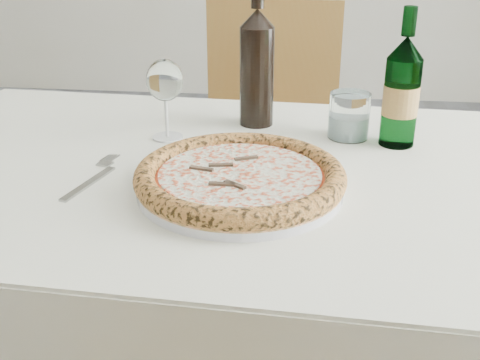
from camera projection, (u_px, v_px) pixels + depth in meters
The scene contains 9 objects.
dining_table at pixel (246, 214), 1.10m from camera, with size 1.41×0.88×0.76m.
chair_far at pixel (269, 136), 1.86m from camera, with size 0.42×0.42×0.93m.
plate at pixel (240, 186), 0.96m from camera, with size 0.33×0.33×0.02m.
pizza at pixel (240, 176), 0.96m from camera, with size 0.34×0.34×0.04m.
fork at pixel (94, 177), 1.02m from camera, with size 0.05×0.20×0.00m.
wine_glass at pixel (165, 82), 1.15m from camera, with size 0.07×0.07×0.16m.
tumbler at pixel (349, 119), 1.18m from camera, with size 0.08×0.08×0.09m.
beer_bottle at pixel (401, 92), 1.12m from camera, with size 0.07×0.07×0.26m.
wine_bottle at pixel (257, 66), 1.23m from camera, with size 0.07×0.07×0.29m.
Camera 1 is at (0.34, -1.03, 1.17)m, focal length 45.00 mm.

